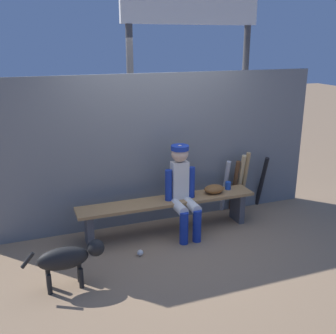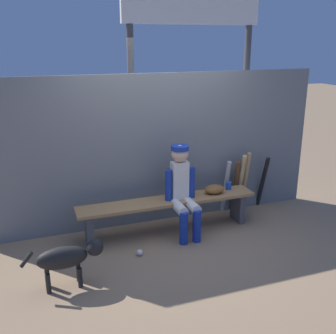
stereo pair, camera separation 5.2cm
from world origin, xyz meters
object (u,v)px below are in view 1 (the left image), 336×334
Objects in this scene: bat_aluminum_silver at (225,186)px; cup_on_bench at (228,185)px; bat_aluminum_black at (262,182)px; scoreboard at (195,26)px; cup_on_ground at (95,250)px; dog at (69,258)px; bat_wood_tan at (244,181)px; player_seated at (183,188)px; baseball_glove at (214,189)px; dugout_bench at (168,207)px; baseball at (140,253)px; bat_wood_dark at (234,186)px; bat_wood_natural at (240,183)px.

bat_aluminum_silver is 7.49× the size of cup_on_bench.
scoreboard reaches higher than bat_aluminum_black.
cup_on_ground is (-2.05, -0.58, -0.35)m from bat_aluminum_silver.
scoreboard is 3.73m from dog.
bat_aluminum_silver is 0.98× the size of dog.
scoreboard is (-0.82, 0.75, 2.26)m from bat_aluminum_black.
player_seated is at bearing -160.63° from bat_wood_tan.
baseball_glove is 0.34× the size of bat_aluminum_black.
bat_aluminum_silver is (1.02, 0.32, 0.05)m from dugout_bench.
baseball is at bearing -23.30° from cup_on_ground.
cup_on_bench reaches higher than dog.
bat_wood_tan is at bearing -1.34° from bat_wood_dark.
scoreboard is at bearing 82.11° from baseball_glove.
baseball_glove is at bearing 21.62° from baseball.
baseball_glove is 2.39m from scoreboard.
bat_wood_natural is at bearing 23.24° from baseball.
scoreboard is (0.66, 1.17, 2.02)m from player_seated.
bat_wood_natural is 1.12× the size of bat_aluminum_black.
dugout_bench is 1.11m from cup_on_ground.
scoreboard is (-0.34, 0.76, 2.26)m from bat_wood_dark.
scoreboard is at bearing 123.20° from bat_wood_tan.
cup_on_bench is 0.13× the size of dog.
baseball is at bearing -152.20° from player_seated.
bat_wood_natural is 0.39m from cup_on_bench.
bat_wood_dark reaches higher than baseball_glove.
cup_on_bench is at bearing 20.57° from baseball.
bat_wood_tan is at bearing 22.54° from dog.
scoreboard is at bearing 60.75° from player_seated.
baseball_glove is 0.72m from bat_wood_tan.
player_seated is 1.44× the size of bat_aluminum_silver.
player_seated is 16.06× the size of baseball.
bat_wood_dark is at bearing 31.46° from baseball_glove.
cup_on_bench is (0.92, 0.07, 0.16)m from dugout_bench.
bat_wood_tan is at bearing 9.07° from bat_wood_natural.
bat_aluminum_silver is at bearing 170.21° from bat_wood_natural.
player_seated is at bearing 24.81° from dog.
bat_wood_natural is 1.09× the size of dog.
bat_aluminum_silver reaches higher than baseball_glove.
baseball_glove is 0.64m from bat_wood_natural.
cup_on_ground is 0.03× the size of scoreboard.
bat_wood_tan reaches higher than bat_aluminum_black.
bat_wood_tan is 8.43× the size of cup_on_ground.
bat_wood_tan is at bearing 13.36° from cup_on_ground.
scoreboard is (-0.50, 0.77, 2.20)m from bat_wood_tan.
bat_wood_tan is 2.05m from baseball.
bat_wood_dark is 0.89× the size of bat_wood_natural.
bat_wood_tan reaches higher than baseball.
cup_on_bench reaches higher than dugout_bench.
cup_on_ground is at bearing -165.72° from dugout_bench.
bat_wood_natural reaches higher than bat_aluminum_black.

